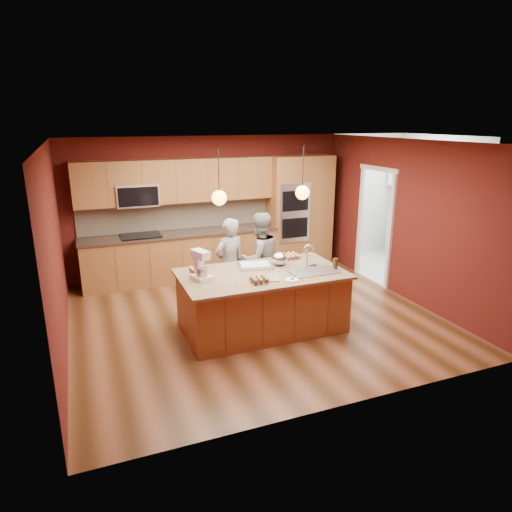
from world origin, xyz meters
name	(u,v)px	position (x,y,z in m)	size (l,w,h in m)	color
floor	(255,317)	(0.00, 0.00, 0.00)	(5.50, 5.50, 0.00)	#462812
ceiling	(255,141)	(0.00, 0.00, 2.70)	(5.50, 5.50, 0.00)	white
wall_back	(209,206)	(0.00, 2.50, 1.35)	(5.50, 5.50, 0.00)	#4D1510
wall_front	(346,291)	(0.00, -2.50, 1.35)	(5.50, 5.50, 0.00)	#4D1510
wall_left	(55,254)	(-2.75, 0.00, 1.35)	(5.00, 5.00, 0.00)	#4D1510
wall_right	(405,220)	(2.75, 0.00, 1.35)	(5.00, 5.00, 0.00)	#4D1510
cabinet_run	(179,230)	(-0.68, 2.25, 0.98)	(3.74, 0.64, 2.30)	brown
oven_column	(299,212)	(1.85, 2.19, 1.15)	(1.30, 0.62, 2.30)	brown
doorway_trim	(375,227)	(2.73, 0.80, 1.05)	(0.08, 1.11, 2.20)	silver
laundry_room	(433,173)	(4.35, 1.20, 1.95)	(2.60, 2.70, 2.70)	beige
pendant_left	(219,198)	(-0.66, -0.38, 2.00)	(0.20, 0.20, 0.80)	black
pendant_right	(302,192)	(0.57, -0.38, 2.00)	(0.20, 0.20, 0.80)	black
island	(263,300)	(-0.03, -0.39, 0.45)	(2.38, 1.33, 1.26)	brown
person_left	(230,264)	(-0.23, 0.53, 0.75)	(0.55, 0.36, 1.51)	black
person_right	(260,259)	(0.29, 0.53, 0.78)	(0.76, 0.59, 1.56)	slate
stand_mixer	(201,267)	(-0.93, -0.34, 1.05)	(0.30, 0.35, 0.42)	white
sheet_cake	(255,265)	(-0.04, -0.10, 0.90)	(0.56, 0.46, 0.05)	silver
cooling_rack	(263,278)	(-0.13, -0.65, 0.89)	(0.41, 0.29, 0.02)	silver
mixing_bowl	(279,259)	(0.34, -0.15, 0.97)	(0.25, 0.25, 0.21)	silver
plate	(292,280)	(0.22, -0.84, 0.88)	(0.18, 0.18, 0.01)	white
tumbler	(335,264)	(1.04, -0.61, 0.95)	(0.08, 0.08, 0.16)	#34210C
phone	(313,265)	(0.80, -0.37, 0.88)	(0.12, 0.06, 0.01)	black
cupcakes_left	(197,269)	(-0.91, 0.03, 0.91)	(0.21, 0.21, 0.06)	tan
cupcakes_rack	(259,279)	(-0.24, -0.75, 0.93)	(0.24, 0.24, 0.07)	tan
cupcakes_right	(288,256)	(0.61, 0.10, 0.91)	(0.34, 0.26, 0.08)	tan
washer	(428,248)	(4.17, 0.90, 0.47)	(0.59, 0.60, 0.94)	white
dryer	(406,237)	(4.21, 1.64, 0.53)	(0.66, 0.68, 1.06)	white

